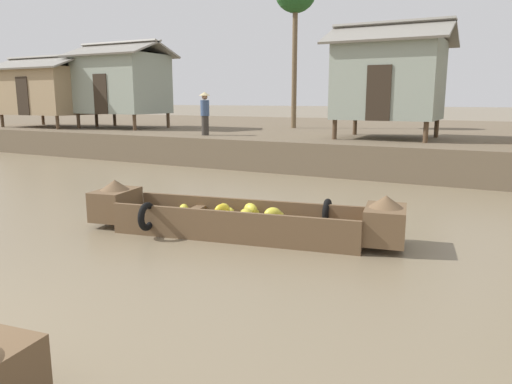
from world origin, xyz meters
TOP-DOWN VIEW (x-y plane):
  - ground_plane at (0.00, 10.00)m, footprint 300.00×300.00m
  - riverbank_strip at (0.00, 22.90)m, footprint 160.00×20.00m
  - banana_boat at (1.00, 5.89)m, footprint 5.91×2.34m
  - stilt_house_left at (-15.46, 15.48)m, footprint 5.09×3.33m
  - stilt_house_mid_left at (-11.43, 16.46)m, footprint 4.60×3.32m
  - stilt_house_mid_right at (1.34, 16.06)m, footprint 4.16×3.40m
  - vendor_person at (-5.27, 14.31)m, footprint 0.44×0.44m

SIDE VIEW (x-z plane):
  - ground_plane at x=0.00m, z-range 0.00..0.00m
  - banana_boat at x=1.00m, z-range -0.13..0.77m
  - riverbank_strip at x=0.00m, z-range 0.00..1.06m
  - vendor_person at x=-5.27m, z-range 1.16..2.82m
  - stilt_house_left at x=-15.46m, z-range 1.15..4.64m
  - stilt_house_mid_right at x=1.34m, z-range 1.15..5.18m
  - stilt_house_mid_left at x=-11.43m, z-range 1.19..5.24m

